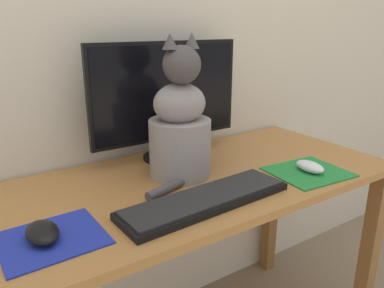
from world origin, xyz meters
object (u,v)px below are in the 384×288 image
at_px(keyboard, 206,199).
at_px(computer_mouse_right, 310,167).
at_px(monitor, 167,98).
at_px(cat, 180,126).
at_px(computer_mouse_left, 42,232).

xyz_separation_m(keyboard, computer_mouse_right, (0.39, -0.01, 0.01)).
relative_size(monitor, cat, 1.27).
distance_m(keyboard, cat, 0.25).
distance_m(keyboard, computer_mouse_right, 0.39).
bearing_deg(monitor, cat, -106.33).
xyz_separation_m(monitor, keyboard, (-0.09, -0.35, -0.20)).
height_order(monitor, cat, cat).
distance_m(monitor, computer_mouse_left, 0.60).
distance_m(computer_mouse_left, computer_mouse_right, 0.78).
bearing_deg(computer_mouse_right, cat, 149.53).
bearing_deg(cat, monitor, 77.14).
distance_m(monitor, cat, 0.17).
bearing_deg(monitor, keyboard, -104.21).
height_order(computer_mouse_right, cat, cat).
distance_m(computer_mouse_left, cat, 0.48).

